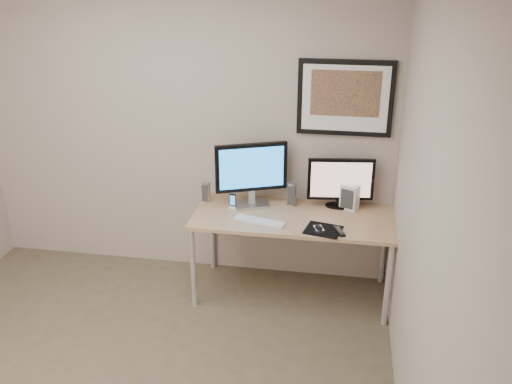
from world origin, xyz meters
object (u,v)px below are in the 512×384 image
monitor_tv (341,182)px  keyboard (259,221)px  fan_unit (350,197)px  monitor_large (251,172)px  speaker_left (206,192)px  framed_art (345,98)px  desk (293,223)px  speaker_right (292,194)px  phone_dock (233,201)px

monitor_tv → keyboard: (-0.61, -0.39, -0.22)m
fan_unit → keyboard: bearing=-127.8°
monitor_large → fan_unit: bearing=-17.1°
monitor_tv → keyboard: monitor_tv is taller
speaker_left → fan_unit: bearing=11.0°
framed_art → keyboard: (-0.60, -0.49, -0.88)m
keyboard → monitor_tv: bearing=48.0°
desk → monitor_tv: bearing=32.5°
keyboard → fan_unit: bearing=43.7°
framed_art → monitor_tv: size_ratio=1.39×
keyboard → fan_unit: (0.69, 0.37, 0.10)m
monitor_large → speaker_right: (0.33, 0.07, -0.20)m
speaker_right → phone_dock: bearing=-165.7°
monitor_tv → phone_dock: size_ratio=4.40×
speaker_right → fan_unit: 0.48m
keyboard → desk: bearing=48.0°
framed_art → phone_dock: framed_art is taller
desk → keyboard: (-0.25, -0.16, 0.07)m
desk → keyboard: keyboard is taller
desk → phone_dock: 0.53m
framed_art → keyboard: 1.18m
fan_unit → monitor_tv: bearing=-168.7°
speaker_left → phone_dock: 0.26m
phone_dock → fan_unit: 0.96m
speaker_right → fan_unit: size_ratio=0.98×
speaker_left → framed_art: bearing=17.5°
monitor_tv → speaker_left: size_ratio=3.08×
monitor_large → keyboard: (0.12, -0.30, -0.29)m
monitor_tv → speaker_right: monitor_tv is taller
speaker_left → fan_unit: fan_unit is taller
monitor_large → phone_dock: monitor_large is taller
keyboard → speaker_left: bearing=163.3°
monitor_tv → phone_dock: monitor_tv is taller
desk → monitor_tv: monitor_tv is taller
framed_art → speaker_right: framed_art is taller
monitor_large → keyboard: size_ratio=1.32×
phone_dock → monitor_tv: bearing=17.4°
desk → speaker_left: speaker_left is taller
desk → framed_art: framed_art is taller
speaker_right → speaker_left: bearing=-178.4°
desk → framed_art: 1.07m
desk → monitor_tv: size_ratio=2.97×
keyboard → speaker_right: bearing=75.5°
desk → speaker_right: 0.27m
desk → monitor_large: monitor_large is taller
monitor_tv → speaker_left: monitor_tv is taller
framed_art → fan_unit: framed_art is taller
speaker_left → phone_dock: speaker_left is taller
framed_art → monitor_tv: bearing=-86.1°
framed_art → keyboard: bearing=-140.7°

